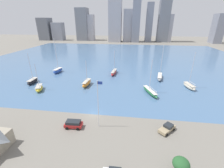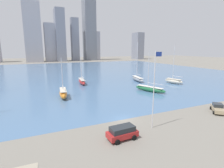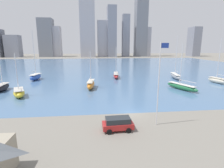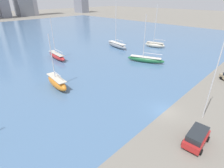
# 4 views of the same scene
# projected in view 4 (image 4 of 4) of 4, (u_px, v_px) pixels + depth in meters

# --- Properties ---
(ground_plane) EXTENTS (500.00, 500.00, 0.00)m
(ground_plane) POSITION_uv_depth(u_px,v_px,m) (165.00, 111.00, 27.90)
(ground_plane) COLOR gray
(harbor_water) EXTENTS (180.00, 140.00, 0.00)m
(harbor_water) POSITION_uv_depth(u_px,v_px,m) (11.00, 41.00, 71.55)
(harbor_water) COLOR #4C7099
(harbor_water) RESTS_ON ground_plane
(flag_pole) EXTENTS (1.24, 0.14, 12.39)m
(flag_pole) POSITION_uv_depth(u_px,v_px,m) (214.00, 77.00, 23.55)
(flag_pole) COLOR silver
(flag_pole) RESTS_ON ground_plane
(sailboat_green) EXTENTS (5.56, 10.26, 12.46)m
(sailboat_green) POSITION_uv_depth(u_px,v_px,m) (146.00, 59.00, 48.34)
(sailboat_green) COLOR #236B3D
(sailboat_green) RESTS_ON harbor_water
(sailboat_cream) EXTENTS (3.95, 7.47, 14.15)m
(sailboat_cream) POSITION_uv_depth(u_px,v_px,m) (155.00, 44.00, 62.69)
(sailboat_cream) COLOR beige
(sailboat_cream) RESTS_ON harbor_water
(sailboat_orange) EXTENTS (2.74, 7.78, 10.50)m
(sailboat_orange) POSITION_uv_depth(u_px,v_px,m) (57.00, 82.00, 34.66)
(sailboat_orange) COLOR orange
(sailboat_orange) RESTS_ON harbor_water
(sailboat_gray) EXTENTS (3.90, 10.39, 15.31)m
(sailboat_gray) POSITION_uv_depth(u_px,v_px,m) (117.00, 45.00, 62.34)
(sailboat_gray) COLOR gray
(sailboat_gray) RESTS_ON harbor_water
(sailboat_red) EXTENTS (2.80, 9.67, 11.51)m
(sailboat_red) POSITION_uv_depth(u_px,v_px,m) (57.00, 56.00, 50.84)
(sailboat_red) COLOR #B72828
(sailboat_red) RESTS_ON harbor_water
(parked_suv_red) EXTENTS (4.44, 2.50, 1.92)m
(parked_suv_red) POSITION_uv_depth(u_px,v_px,m) (197.00, 137.00, 21.33)
(parked_suv_red) COLOR #B22323
(parked_suv_red) RESTS_ON ground_plane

